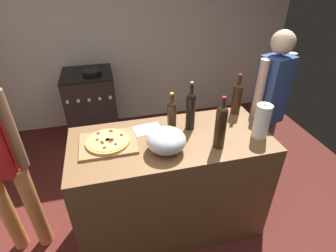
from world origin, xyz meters
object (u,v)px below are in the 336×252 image
(stove, at_px, (92,106))
(wine_bottle_dark, at_px, (237,97))
(mixing_bowl, at_px, (166,140))
(paper_towel_roll, at_px, (262,121))
(wine_bottle_clear, at_px, (172,115))
(wine_bottle_amber, at_px, (191,109))
(person_in_red, at_px, (268,107))
(pizza, at_px, (108,141))
(wine_bottle_green, at_px, (221,125))

(stove, bearing_deg, wine_bottle_dark, -47.90)
(mixing_bowl, bearing_deg, paper_towel_roll, 0.23)
(wine_bottle_dark, bearing_deg, wine_bottle_clear, -167.24)
(mixing_bowl, distance_m, wine_bottle_amber, 0.35)
(wine_bottle_clear, distance_m, stove, 1.78)
(person_in_red, bearing_deg, wine_bottle_clear, -169.61)
(pizza, distance_m, paper_towel_roll, 1.12)
(paper_towel_roll, relative_size, wine_bottle_amber, 0.68)
(mixing_bowl, relative_size, person_in_red, 0.17)
(mixing_bowl, relative_size, wine_bottle_amber, 0.70)
(mixing_bowl, height_order, person_in_red, person_in_red)
(paper_towel_roll, xyz_separation_m, wine_bottle_dark, (-0.02, 0.37, 0.02))
(pizza, relative_size, person_in_red, 0.19)
(wine_bottle_amber, bearing_deg, pizza, -174.09)
(wine_bottle_dark, height_order, wine_bottle_green, wine_bottle_green)
(wine_bottle_green, distance_m, person_in_red, 0.84)
(mixing_bowl, distance_m, wine_bottle_dark, 0.79)
(mixing_bowl, relative_size, paper_towel_roll, 1.04)
(mixing_bowl, height_order, wine_bottle_clear, wine_bottle_clear)
(wine_bottle_green, xyz_separation_m, stove, (-0.93, 1.81, -0.66))
(wine_bottle_clear, xyz_separation_m, stove, (-0.66, 1.54, -0.62))
(wine_bottle_green, bearing_deg, pizza, 164.54)
(pizza, relative_size, wine_bottle_green, 0.80)
(pizza, distance_m, wine_bottle_amber, 0.65)
(stove, bearing_deg, mixing_bowl, -72.31)
(pizza, height_order, mixing_bowl, mixing_bowl)
(paper_towel_roll, height_order, wine_bottle_clear, wine_bottle_clear)
(wine_bottle_amber, relative_size, stove, 0.41)
(paper_towel_roll, bearing_deg, stove, 125.98)
(wine_bottle_dark, distance_m, stove, 1.99)
(pizza, distance_m, wine_bottle_dark, 1.11)
(wine_bottle_green, height_order, wine_bottle_amber, same)
(mixing_bowl, distance_m, paper_towel_roll, 0.72)
(wine_bottle_green, distance_m, stove, 2.14)
(mixing_bowl, xyz_separation_m, wine_bottle_amber, (0.25, 0.23, 0.08))
(wine_bottle_dark, distance_m, wine_bottle_amber, 0.47)
(mixing_bowl, distance_m, wine_bottle_green, 0.38)
(wine_bottle_green, xyz_separation_m, person_in_red, (0.68, 0.45, -0.19))
(wine_bottle_dark, relative_size, wine_bottle_clear, 1.10)
(wine_bottle_dark, xyz_separation_m, stove, (-1.26, 1.40, -0.64))
(wine_bottle_amber, relative_size, wine_bottle_clear, 1.21)
(wine_bottle_dark, height_order, wine_bottle_amber, wine_bottle_amber)
(mixing_bowl, bearing_deg, wine_bottle_dark, 27.75)
(paper_towel_roll, bearing_deg, mixing_bowl, -179.77)
(stove, bearing_deg, wine_bottle_amber, -62.18)
(paper_towel_roll, height_order, stove, paper_towel_roll)
(paper_towel_roll, xyz_separation_m, wine_bottle_amber, (-0.47, 0.23, 0.04))
(wine_bottle_clear, xyz_separation_m, person_in_red, (0.95, 0.17, -0.15))
(wine_bottle_dark, xyz_separation_m, wine_bottle_clear, (-0.60, -0.14, -0.01))
(wine_bottle_amber, bearing_deg, stove, 117.82)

